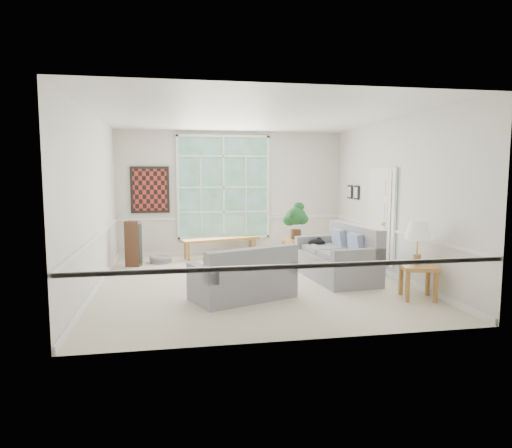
{
  "coord_description": "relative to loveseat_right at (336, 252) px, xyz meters",
  "views": [
    {
      "loc": [
        -1.4,
        -8.11,
        2.0
      ],
      "look_at": [
        0.1,
        0.2,
        1.05
      ],
      "focal_mm": 32.0,
      "sensor_mm": 36.0,
      "label": 1
    }
  ],
  "objects": [
    {
      "name": "loveseat_front",
      "position": [
        -1.94,
        -1.04,
        -0.08
      ],
      "size": [
        1.77,
        1.35,
        0.86
      ],
      "primitive_type": "cube",
      "rotation": [
        0.0,
        0.0,
        0.38
      ],
      "color": "gray",
      "rests_on": "floor"
    },
    {
      "name": "floor",
      "position": [
        -1.6,
        0.02,
        -0.51
      ],
      "size": [
        5.5,
        6.0,
        0.01
      ],
      "primitive_type": "cube",
      "color": "beige",
      "rests_on": "ground"
    },
    {
      "name": "end_table",
      "position": [
        -0.31,
        1.78,
        -0.26
      ],
      "size": [
        0.64,
        0.64,
        0.51
      ],
      "primitive_type": "cube",
      "rotation": [
        0.0,
        0.0,
        0.32
      ],
      "color": "#AD7535",
      "rests_on": "floor"
    },
    {
      "name": "wall_right",
      "position": [
        1.15,
        0.02,
        0.99
      ],
      "size": [
        0.02,
        6.0,
        3.0
      ],
      "primitive_type": "cube",
      "color": "silver",
      "rests_on": "ground"
    },
    {
      "name": "pet_bed",
      "position": [
        -3.31,
        2.18,
        -0.44
      ],
      "size": [
        0.63,
        0.63,
        0.15
      ],
      "primitive_type": "cylinder",
      "rotation": [
        0.0,
        0.0,
        -0.34
      ],
      "color": "gray",
      "rests_on": "floor"
    },
    {
      "name": "table_lamp",
      "position": [
        0.8,
        -1.49,
        0.39
      ],
      "size": [
        0.55,
        0.55,
        0.7
      ],
      "primitive_type": null,
      "rotation": [
        0.0,
        0.0,
        -0.48
      ],
      "color": "white",
      "rests_on": "side_table"
    },
    {
      "name": "entry_door",
      "position": [
        1.11,
        0.62,
        0.54
      ],
      "size": [
        0.08,
        0.9,
        2.1
      ],
      "primitive_type": "cube",
      "color": "white",
      "rests_on": "floor"
    },
    {
      "name": "wall_frame_near",
      "position": [
        1.11,
        1.77,
        1.04
      ],
      "size": [
        0.04,
        0.26,
        0.32
      ],
      "primitive_type": "cube",
      "color": "black",
      "rests_on": "wall_right"
    },
    {
      "name": "cat",
      "position": [
        -0.17,
        0.65,
        0.09
      ],
      "size": [
        0.42,
        0.36,
        0.16
      ],
      "primitive_type": "ellipsoid",
      "rotation": [
        0.0,
        0.0,
        0.4
      ],
      "color": "black",
      "rests_on": "loveseat_right"
    },
    {
      "name": "window_bench",
      "position": [
        -1.91,
        2.66,
        -0.29
      ],
      "size": [
        1.93,
        0.89,
        0.45
      ],
      "primitive_type": "cube",
      "rotation": [
        0.0,
        0.0,
        0.29
      ],
      "color": "#AD7535",
      "rests_on": "floor"
    },
    {
      "name": "wall_back",
      "position": [
        -1.6,
        3.02,
        0.99
      ],
      "size": [
        5.5,
        0.02,
        3.0
      ],
      "primitive_type": "cube",
      "color": "silver",
      "rests_on": "ground"
    },
    {
      "name": "door_sidelight",
      "position": [
        1.11,
        -0.01,
        0.64
      ],
      "size": [
        0.08,
        0.26,
        1.9
      ],
      "primitive_type": "cube",
      "color": "white",
      "rests_on": "wall_right"
    },
    {
      "name": "wall_art",
      "position": [
        -3.55,
        2.97,
        1.09
      ],
      "size": [
        0.9,
        0.06,
        1.1
      ],
      "primitive_type": "cube",
      "color": "#581B18",
      "rests_on": "wall_back"
    },
    {
      "name": "wall_frame_far",
      "position": [
        1.11,
        2.17,
        1.04
      ],
      "size": [
        0.04,
        0.26,
        0.32
      ],
      "primitive_type": "cube",
      "color": "black",
      "rests_on": "wall_right"
    },
    {
      "name": "ceiling",
      "position": [
        -1.6,
        0.02,
        2.49
      ],
      "size": [
        5.5,
        6.0,
        0.02
      ],
      "primitive_type": "cube",
      "color": "white",
      "rests_on": "ground"
    },
    {
      "name": "window_back",
      "position": [
        -1.8,
        2.98,
        1.14
      ],
      "size": [
        2.3,
        0.08,
        2.4
      ],
      "primitive_type": "cube",
      "color": "white",
      "rests_on": "wall_back"
    },
    {
      "name": "houseplant",
      "position": [
        -0.29,
        1.85,
        0.42
      ],
      "size": [
        0.52,
        0.52,
        0.84
      ],
      "primitive_type": null,
      "rotation": [
        0.0,
        0.0,
        0.06
      ],
      "color": "#1A4A1F",
      "rests_on": "end_table"
    },
    {
      "name": "wall_left",
      "position": [
        -4.35,
        0.02,
        0.99
      ],
      "size": [
        0.02,
        6.0,
        3.0
      ],
      "primitive_type": "cube",
      "color": "silver",
      "rests_on": "ground"
    },
    {
      "name": "floor_speaker",
      "position": [
        -3.88,
        1.89,
        -0.02
      ],
      "size": [
        0.36,
        0.31,
        0.98
      ],
      "primitive_type": "cube",
      "rotation": [
        0.0,
        0.0,
        -0.26
      ],
      "color": "#442719",
      "rests_on": "floor"
    },
    {
      "name": "loveseat_right",
      "position": [
        0.0,
        0.0,
        0.0
      ],
      "size": [
        1.15,
        1.96,
        1.02
      ],
      "primitive_type": "cube",
      "rotation": [
        0.0,
        0.0,
        0.09
      ],
      "color": "gray",
      "rests_on": "floor"
    },
    {
      "name": "wall_front",
      "position": [
        -1.6,
        -2.98,
        0.99
      ],
      "size": [
        5.5,
        0.02,
        3.0
      ],
      "primitive_type": "cube",
      "color": "silver",
      "rests_on": "ground"
    },
    {
      "name": "coffee_table",
      "position": [
        -1.93,
        0.37,
        -0.31
      ],
      "size": [
        1.11,
        0.65,
        0.4
      ],
      "primitive_type": "cube",
      "rotation": [
        0.0,
        0.0,
        0.06
      ],
      "color": "#AD7535",
      "rests_on": "floor"
    },
    {
      "name": "side_table",
      "position": [
        0.8,
        -1.56,
        -0.24
      ],
      "size": [
        0.65,
        0.65,
        0.54
      ],
      "primitive_type": "cube",
      "rotation": [
        0.0,
        0.0,
        -0.26
      ],
      "color": "#AD7535",
      "rests_on": "floor"
    },
    {
      "name": "pewter_bowl",
      "position": [
        -2.0,
        0.36,
        -0.07
      ],
      "size": [
        0.4,
        0.4,
        0.08
      ],
      "primitive_type": "imported",
      "rotation": [
        0.0,
        0.0,
        0.26
      ],
      "color": "#9A9A9F",
      "rests_on": "coffee_table"
    }
  ]
}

